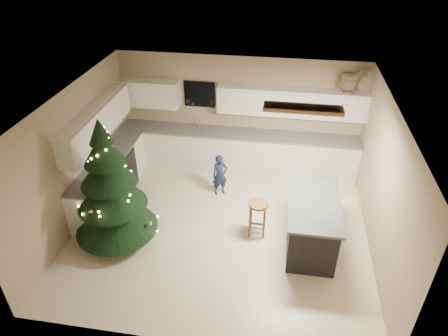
{
  "coord_description": "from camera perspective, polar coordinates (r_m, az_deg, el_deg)",
  "views": [
    {
      "loc": [
        0.99,
        -5.8,
        5.14
      ],
      "look_at": [
        0.0,
        0.35,
        1.15
      ],
      "focal_mm": 32.0,
      "sensor_mm": 36.0,
      "label": 1
    }
  ],
  "objects": [
    {
      "name": "bar_stool",
      "position": [
        7.39,
        4.85,
        -6.11
      ],
      "size": [
        0.37,
        0.37,
        0.7
      ],
      "rotation": [
        0.0,
        0.0,
        -0.05
      ],
      "color": "brown",
      "rests_on": "ground_plane"
    },
    {
      "name": "island",
      "position": [
        7.34,
        12.38,
        -7.69
      ],
      "size": [
        0.9,
        1.7,
        0.95
      ],
      "color": "black",
      "rests_on": "ground_plane"
    },
    {
      "name": "cabinetry",
      "position": [
        8.85,
        -4.49,
        2.84
      ],
      "size": [
        5.5,
        3.2,
        2.0
      ],
      "color": "silver",
      "rests_on": "ground_plane"
    },
    {
      "name": "rocking_horse",
      "position": [
        8.72,
        17.64,
        11.9
      ],
      "size": [
        0.61,
        0.32,
        0.52
      ],
      "rotation": [
        0.0,
        0.0,
        1.65
      ],
      "color": "brown",
      "rests_on": "cabinetry"
    },
    {
      "name": "ground_plane",
      "position": [
        7.81,
        -0.41,
        -8.5
      ],
      "size": [
        5.5,
        5.5,
        0.0
      ],
      "primitive_type": "plane",
      "color": "beige"
    },
    {
      "name": "room_shell",
      "position": [
        6.79,
        -0.28,
        2.68
      ],
      "size": [
        5.52,
        5.02,
        2.61
      ],
      "color": "tan",
      "rests_on": "ground_plane"
    },
    {
      "name": "toddler",
      "position": [
        8.44,
        -0.59,
        -1.02
      ],
      "size": [
        0.4,
        0.35,
        0.92
      ],
      "primitive_type": "imported",
      "rotation": [
        0.0,
        0.0,
        0.48
      ],
      "color": "#16183A",
      "rests_on": "ground_plane"
    },
    {
      "name": "christmas_tree",
      "position": [
        7.25,
        -15.81,
        -3.52
      ],
      "size": [
        1.54,
        1.48,
        2.46
      ],
      "rotation": [
        0.0,
        0.0,
        0.28
      ],
      "color": "#3F2816",
      "rests_on": "ground_plane"
    }
  ]
}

